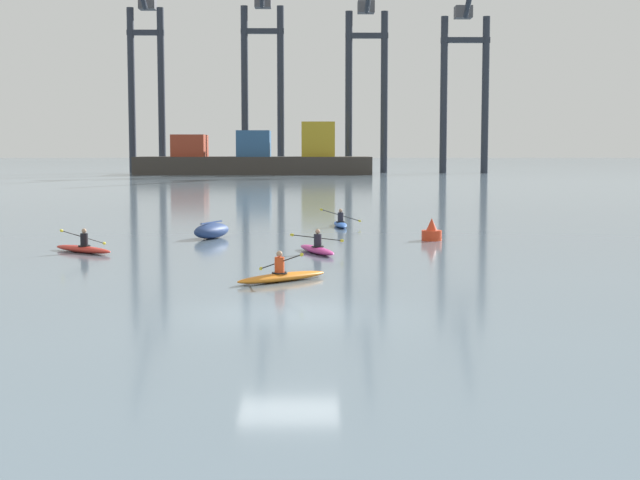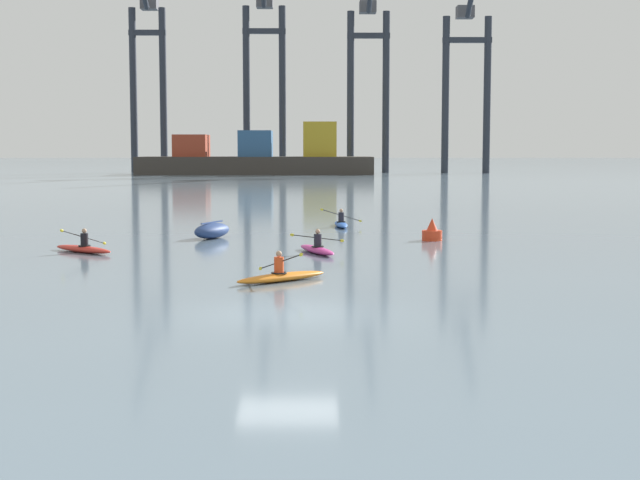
{
  "view_description": "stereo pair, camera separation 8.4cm",
  "coord_description": "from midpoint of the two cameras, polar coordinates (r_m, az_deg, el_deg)",
  "views": [
    {
      "loc": [
        0.51,
        -23.08,
        4.07
      ],
      "look_at": [
        0.91,
        12.67,
        0.6
      ],
      "focal_mm": 52.83,
      "sensor_mm": 36.0,
      "label": 1
    },
    {
      "loc": [
        0.59,
        -23.08,
        4.07
      ],
      "look_at": [
        0.91,
        12.67,
        0.6
      ],
      "focal_mm": 52.83,
      "sensor_mm": 36.0,
      "label": 2
    }
  ],
  "objects": [
    {
      "name": "ground_plane",
      "position": [
        23.44,
        -1.86,
        -4.46
      ],
      "size": [
        800.0,
        800.0,
        0.0
      ],
      "primitive_type": "plane",
      "color": "slate"
    },
    {
      "name": "container_barge",
      "position": [
        151.4,
        -3.71,
        4.96
      ],
      "size": [
        37.29,
        10.41,
        8.3
      ],
      "color": "#38332D",
      "rests_on": "ground"
    },
    {
      "name": "gantry_crane_west",
      "position": [
        164.6,
        -10.43,
        10.63
      ],
      "size": [
        6.29,
        21.81,
        37.28
      ],
      "color": "#232833",
      "rests_on": "ground"
    },
    {
      "name": "gantry_crane_west_mid",
      "position": [
        163.03,
        -3.39,
        10.75
      ],
      "size": [
        7.36,
        19.49,
        36.99
      ],
      "color": "#232833",
      "rests_on": "ground"
    },
    {
      "name": "gantry_crane_east_mid",
      "position": [
        160.02,
        2.98,
        10.62
      ],
      "size": [
        7.17,
        20.67,
        35.15
      ],
      "color": "#232833",
      "rests_on": "ground"
    },
    {
      "name": "gantry_crane_east",
      "position": [
        159.67,
        8.91,
        10.22
      ],
      "size": [
        8.12,
        15.61,
        34.22
      ],
      "color": "#232833",
      "rests_on": "ground"
    },
    {
      "name": "capsized_dinghy",
      "position": [
        43.15,
        -6.51,
        0.57
      ],
      "size": [
        2.02,
        2.82,
        0.76
      ],
      "color": "navy",
      "rests_on": "ground"
    },
    {
      "name": "channel_buoy",
      "position": [
        42.2,
        6.86,
        0.46
      ],
      "size": [
        0.9,
        0.9,
        1.0
      ],
      "color": "red",
      "rests_on": "ground"
    },
    {
      "name": "kayak_blue",
      "position": [
        49.24,
        1.33,
        1.0
      ],
      "size": [
        2.21,
        3.43,
        0.99
      ],
      "color": "#2856B2",
      "rests_on": "ground"
    },
    {
      "name": "kayak_magenta",
      "position": [
        36.79,
        -0.12,
        -0.54
      ],
      "size": [
        2.15,
        3.4,
        0.95
      ],
      "color": "#C13384",
      "rests_on": "ground"
    },
    {
      "name": "kayak_red",
      "position": [
        38.22,
        -14.09,
        -0.48
      ],
      "size": [
        2.99,
        2.65,
        1.01
      ],
      "color": "red",
      "rests_on": "ground"
    },
    {
      "name": "kayak_orange",
      "position": [
        29.02,
        -2.28,
        -2.18
      ],
      "size": [
        2.98,
        2.66,
        1.0
      ],
      "color": "orange",
      "rests_on": "ground"
    }
  ]
}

